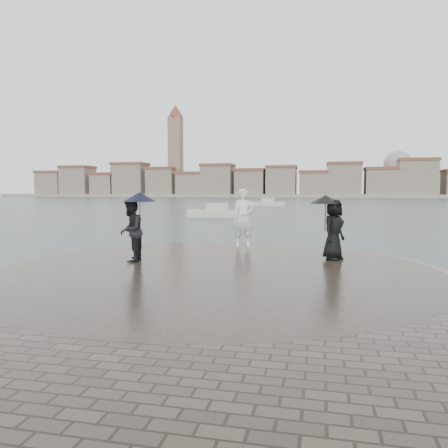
# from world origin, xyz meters

# --- Properties ---
(ground) EXTENTS (400.00, 400.00, 0.00)m
(ground) POSITION_xyz_m (0.00, 0.00, 0.00)
(ground) COLOR #2B3835
(ground) RESTS_ON ground
(kerb_ring) EXTENTS (12.50, 12.50, 0.32)m
(kerb_ring) POSITION_xyz_m (0.00, 3.50, 0.16)
(kerb_ring) COLOR gray
(kerb_ring) RESTS_ON ground
(quay_tip) EXTENTS (11.90, 11.90, 0.36)m
(quay_tip) POSITION_xyz_m (0.00, 3.50, 0.18)
(quay_tip) COLOR #2D261E
(quay_tip) RESTS_ON ground
(statue) EXTENTS (0.86, 0.64, 2.16)m
(statue) POSITION_xyz_m (0.01, 8.06, 1.44)
(statue) COLOR white
(statue) RESTS_ON quay_tip
(visitor_left) EXTENTS (1.16, 1.09, 2.04)m
(visitor_left) POSITION_xyz_m (-2.55, 3.96, 1.47)
(visitor_left) COLOR black
(visitor_left) RESTS_ON quay_tip
(visitor_right) EXTENTS (1.21, 1.12, 1.95)m
(visitor_right) POSITION_xyz_m (3.14, 5.65, 1.47)
(visitor_right) COLOR black
(visitor_right) RESTS_ON quay_tip
(far_skyline) EXTENTS (260.00, 20.00, 37.00)m
(far_skyline) POSITION_xyz_m (-6.29, 160.71, 5.61)
(far_skyline) COLOR gray
(far_skyline) RESTS_ON ground
(boats) EXTENTS (32.09, 32.83, 1.50)m
(boats) POSITION_xyz_m (2.67, 46.32, 0.38)
(boats) COLOR beige
(boats) RESTS_ON ground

